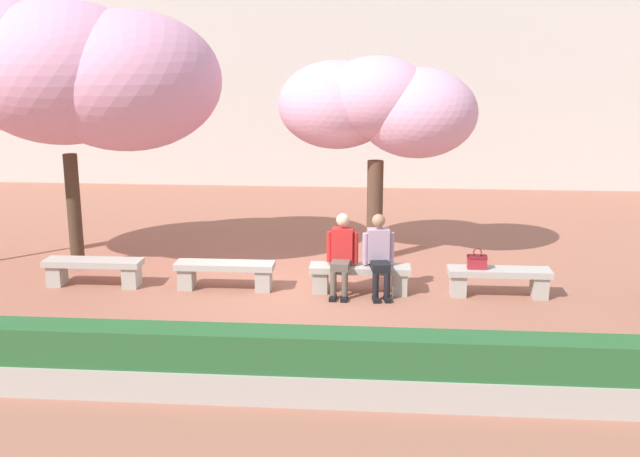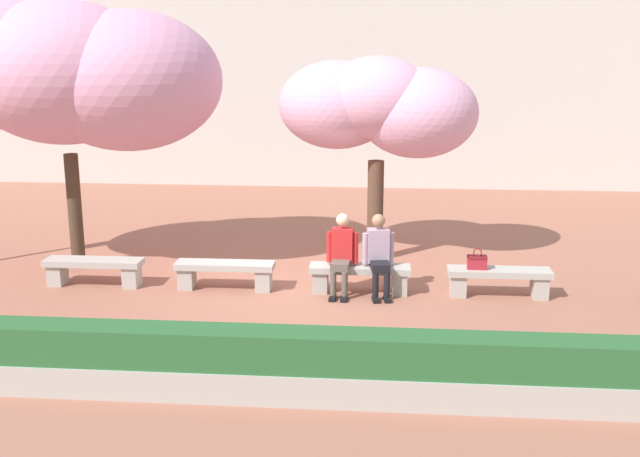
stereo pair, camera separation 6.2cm
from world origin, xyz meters
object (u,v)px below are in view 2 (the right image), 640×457
at_px(person_seated_left, 342,251).
at_px(cherry_tree_main, 377,107).
at_px(person_seated_right, 379,252).
at_px(handbag, 477,261).
at_px(stone_bench_near_east, 499,278).
at_px(stone_bench_near_west, 225,271).
at_px(stone_bench_west_end, 94,268).
at_px(cherry_tree_secondary, 73,74).
at_px(stone_bench_center, 360,275).

distance_m(person_seated_left, cherry_tree_main, 3.06).
distance_m(person_seated_right, handbag, 1.55).
xyz_separation_m(stone_bench_near_east, person_seated_right, (-1.90, -0.05, 0.40)).
relative_size(stone_bench_near_west, stone_bench_near_east, 1.00).
xyz_separation_m(stone_bench_near_west, cherry_tree_main, (2.41, 2.11, 2.51)).
xyz_separation_m(stone_bench_west_end, cherry_tree_secondary, (-0.56, 1.09, 3.11)).
distance_m(stone_bench_near_east, person_seated_right, 1.94).
relative_size(stone_bench_near_west, person_seated_right, 1.25).
distance_m(cherry_tree_main, cherry_tree_secondary, 5.30).
height_order(stone_bench_west_end, stone_bench_near_west, same).
bearing_deg(handbag, cherry_tree_secondary, 170.63).
height_order(stone_bench_center, person_seated_right, person_seated_right).
bearing_deg(stone_bench_near_east, handbag, -175.68).
relative_size(stone_bench_near_west, stone_bench_center, 1.00).
bearing_deg(stone_bench_near_west, stone_bench_center, 0.00).
bearing_deg(stone_bench_near_west, cherry_tree_secondary, 158.38).
bearing_deg(handbag, stone_bench_center, 179.16).
xyz_separation_m(stone_bench_west_end, stone_bench_center, (4.39, 0.00, 0.00)).
xyz_separation_m(stone_bench_center, person_seated_left, (-0.29, -0.05, 0.40)).
height_order(person_seated_left, cherry_tree_main, cherry_tree_main).
bearing_deg(person_seated_right, person_seated_left, -179.94).
bearing_deg(stone_bench_near_east, cherry_tree_secondary, 171.30).
bearing_deg(stone_bench_center, person_seated_left, -169.60).
xyz_separation_m(stone_bench_center, handbag, (1.84, -0.03, 0.28)).
xyz_separation_m(person_seated_right, cherry_tree_main, (-0.09, 2.16, 2.11)).
bearing_deg(stone_bench_near_east, cherry_tree_main, 133.29).
distance_m(stone_bench_west_end, handbag, 6.24).
bearing_deg(person_seated_right, stone_bench_center, 169.92).
bearing_deg(stone_bench_near_west, person_seated_right, -1.21).
bearing_deg(stone_bench_west_end, stone_bench_center, 0.00).
height_order(stone_bench_center, handbag, handbag).
distance_m(stone_bench_west_end, stone_bench_near_east, 6.59).
distance_m(handbag, cherry_tree_secondary, 7.45).
height_order(stone_bench_west_end, person_seated_left, person_seated_left).
bearing_deg(person_seated_left, person_seated_right, 0.06).
bearing_deg(stone_bench_near_west, stone_bench_near_east, 0.00).
bearing_deg(cherry_tree_secondary, person_seated_right, -12.31).
relative_size(stone_bench_west_end, cherry_tree_main, 0.43).
xyz_separation_m(stone_bench_west_end, person_seated_left, (4.10, -0.05, 0.40)).
bearing_deg(cherry_tree_main, handbag, -52.68).
height_order(stone_bench_west_end, stone_bench_center, same).
height_order(handbag, cherry_tree_main, cherry_tree_main).
bearing_deg(person_seated_left, stone_bench_west_end, 179.26).
distance_m(stone_bench_west_end, person_seated_right, 4.71).
distance_m(person_seated_right, cherry_tree_main, 3.02).
distance_m(stone_bench_near_west, cherry_tree_secondary, 4.30).
height_order(stone_bench_center, stone_bench_near_east, same).
height_order(stone_bench_near_west, cherry_tree_main, cherry_tree_main).
bearing_deg(person_seated_left, cherry_tree_main, 76.94).
distance_m(person_seated_right, cherry_tree_secondary, 6.02).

